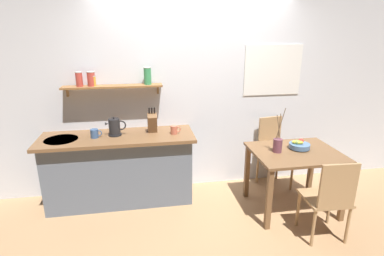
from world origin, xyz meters
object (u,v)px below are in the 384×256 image
object	(u,v)px
dining_chair_near	(330,196)
fruit_bowl	(299,145)
coffee_mug_by_sink	(95,134)
electric_kettle	(115,127)
dining_table	(295,160)
knife_block	(152,122)
twig_vase	(278,145)
dining_chair_far	(273,149)
coffee_mug_spare	(174,130)

from	to	relation	value
dining_chair_near	fruit_bowl	world-z (taller)	dining_chair_near
coffee_mug_by_sink	electric_kettle	bearing A→B (deg)	11.90
fruit_bowl	dining_table	bearing A→B (deg)	-139.25
knife_block	dining_chair_near	bearing A→B (deg)	-34.89
twig_vase	coffee_mug_by_sink	distance (m)	2.13
dining_chair_far	electric_kettle	xyz separation A→B (m)	(-2.08, -0.10, 0.46)
dining_chair_near	coffee_mug_spare	size ratio (longest dim) A/B	7.19
coffee_mug_spare	fruit_bowl	bearing A→B (deg)	-15.47
dining_chair_near	twig_vase	world-z (taller)	twig_vase
dining_table	twig_vase	size ratio (longest dim) A/B	1.90
fruit_bowl	coffee_mug_by_sink	distance (m)	2.42
coffee_mug_by_sink	dining_chair_far	bearing A→B (deg)	3.64
dining_table	electric_kettle	xyz separation A→B (m)	(-2.07, 0.53, 0.35)
dining_chair_far	knife_block	size ratio (longest dim) A/B	3.01
dining_table	knife_block	xyz separation A→B (m)	(-1.62, 0.57, 0.38)
twig_vase	electric_kettle	world-z (taller)	twig_vase
dining_chair_near	coffee_mug_spare	xyz separation A→B (m)	(-1.44, 1.08, 0.43)
fruit_bowl	coffee_mug_spare	xyz separation A→B (m)	(-1.44, 0.40, 0.14)
twig_vase	coffee_mug_spare	size ratio (longest dim) A/B	4.16
dining_table	fruit_bowl	xyz separation A→B (m)	(0.07, 0.06, 0.16)
coffee_mug_spare	dining_table	bearing A→B (deg)	-18.67
dining_chair_far	electric_kettle	size ratio (longest dim) A/B	3.96
knife_block	electric_kettle	bearing A→B (deg)	-175.12
twig_vase	electric_kettle	size ratio (longest dim) A/B	2.16
fruit_bowl	twig_vase	bearing A→B (deg)	-171.47
dining_chair_near	coffee_mug_by_sink	distance (m)	2.65
electric_kettle	knife_block	distance (m)	0.45
fruit_bowl	coffee_mug_spare	size ratio (longest dim) A/B	1.91
knife_block	dining_chair_far	bearing A→B (deg)	2.12
knife_block	fruit_bowl	bearing A→B (deg)	-16.49
knife_block	coffee_mug_by_sink	bearing A→B (deg)	-172.71
fruit_bowl	twig_vase	distance (m)	0.30
electric_kettle	dining_chair_near	bearing A→B (deg)	-28.11
electric_kettle	knife_block	bearing A→B (deg)	4.88
coffee_mug_by_sink	coffee_mug_spare	size ratio (longest dim) A/B	1.05
fruit_bowl	twig_vase	xyz separation A→B (m)	(-0.30, -0.04, 0.04)
dining_chair_far	dining_table	bearing A→B (deg)	-90.89
dining_chair_far	coffee_mug_by_sink	xyz separation A→B (m)	(-2.31, -0.15, 0.41)
dining_chair_far	coffee_mug_spare	world-z (taller)	coffee_mug_spare
dining_chair_near	knife_block	world-z (taller)	knife_block
dining_table	twig_vase	xyz separation A→B (m)	(-0.22, 0.02, 0.20)
fruit_bowl	knife_block	size ratio (longest dim) A/B	0.76
electric_kettle	knife_block	size ratio (longest dim) A/B	0.76
fruit_bowl	coffee_mug_by_sink	xyz separation A→B (m)	(-2.38, 0.42, 0.14)
dining_chair_far	coffee_mug_by_sink	size ratio (longest dim) A/B	7.23
dining_table	coffee_mug_spare	world-z (taller)	coffee_mug_spare
dining_table	knife_block	bearing A→B (deg)	160.80
dining_table	coffee_mug_spare	size ratio (longest dim) A/B	7.90
dining_chair_far	twig_vase	world-z (taller)	twig_vase
fruit_bowl	electric_kettle	distance (m)	2.20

